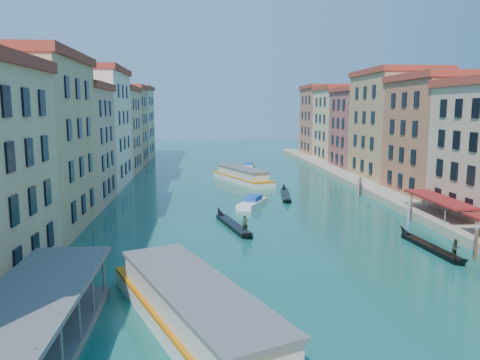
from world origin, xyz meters
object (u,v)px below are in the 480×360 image
Objects in this scene: vaporetto_stop at (39,325)px; vaporetto_near at (195,311)px; gondola_right at (432,246)px; gondola_fore at (233,224)px; vaporetto_far at (242,175)px.

vaporetto_stop is 0.77× the size of vaporetto_near.
vaporetto_near is 27.57m from gondola_right.
vaporetto_stop is 1.25× the size of gondola_fore.
gondola_right is at bearing 26.92° from vaporetto_stop.
vaporetto_stop is at bearing -127.59° from vaporetto_far.
gondola_fore reaches higher than gondola_right.
vaporetto_near is 61.00m from vaporetto_far.
vaporetto_far is at bearing 74.22° from vaporetto_stop.
vaporetto_far is at bearing 102.46° from gondola_right.
vaporetto_near is (9.00, 1.13, -0.02)m from vaporetto_stop.
vaporetto_near is 1.63× the size of gondola_fore.
gondola_right is (14.63, -45.29, -0.75)m from vaporetto_far.
gondola_fore is (-4.21, -34.54, -0.77)m from vaporetto_far.
vaporetto_near is 26.24m from gondola_fore.
vaporetto_stop is at bearing 164.16° from vaporetto_near.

